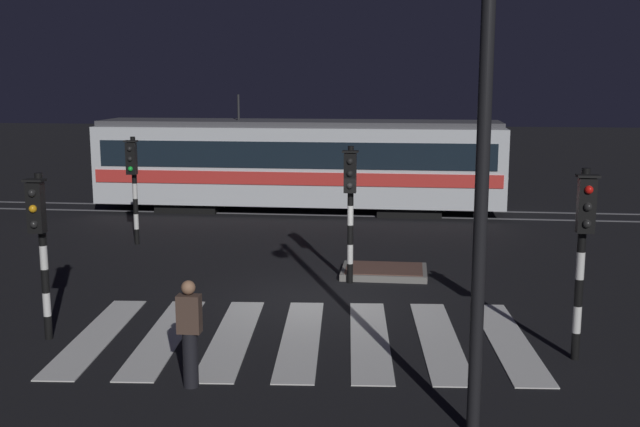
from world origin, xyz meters
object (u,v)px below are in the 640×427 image
at_px(traffic_light_corner_far_left, 133,174).
at_px(street_lamp_near_kerb, 486,122).
at_px(traffic_light_median_centre, 350,194).
at_px(pedestrian_waiting_at_kerb, 190,333).
at_px(traffic_light_corner_near_left, 40,232).
at_px(tram, 299,163).
at_px(traffic_light_corner_near_right, 583,236).

height_order(traffic_light_corner_far_left, street_lamp_near_kerb, street_lamp_near_kerb).
bearing_deg(traffic_light_median_centre, pedestrian_waiting_at_kerb, -107.46).
distance_m(traffic_light_corner_near_left, pedestrian_waiting_at_kerb, 3.86).
bearing_deg(traffic_light_corner_near_left, traffic_light_median_centre, 41.16).
relative_size(tram, pedestrian_waiting_at_kerb, 8.47).
relative_size(traffic_light_corner_near_left, street_lamp_near_kerb, 0.47).
bearing_deg(traffic_light_corner_near_left, traffic_light_corner_far_left, 98.60).
distance_m(traffic_light_corner_near_left, traffic_light_corner_near_right, 9.44).
height_order(traffic_light_corner_near_right, traffic_light_corner_far_left, traffic_light_corner_near_right).
height_order(traffic_light_median_centre, tram, tram).
xyz_separation_m(traffic_light_median_centre, street_lamp_near_kerb, (2.26, -7.71, 2.11)).
bearing_deg(traffic_light_corner_far_left, traffic_light_median_centre, -28.46).
bearing_deg(street_lamp_near_kerb, pedestrian_waiting_at_kerb, 161.98).
relative_size(traffic_light_median_centre, pedestrian_waiting_at_kerb, 1.88).
bearing_deg(traffic_light_corner_far_left, tram, 57.36).
xyz_separation_m(traffic_light_corner_near_left, traffic_light_corner_far_left, (-1.22, 8.06, 0.01)).
bearing_deg(traffic_light_median_centre, tram, 105.08).
xyz_separation_m(street_lamp_near_kerb, pedestrian_waiting_at_kerb, (-4.25, 1.38, -3.35)).
height_order(traffic_light_corner_near_right, traffic_light_median_centre, traffic_light_corner_near_right).
bearing_deg(traffic_light_corner_far_left, pedestrian_waiting_at_kerb, -65.60).
bearing_deg(traffic_light_corner_near_right, pedestrian_waiting_at_kerb, -163.61).
distance_m(traffic_light_corner_far_left, pedestrian_waiting_at_kerb, 10.84).
relative_size(traffic_light_corner_near_left, tram, 0.21).
xyz_separation_m(traffic_light_corner_near_left, pedestrian_waiting_at_kerb, (3.23, -1.76, -1.16)).
xyz_separation_m(tram, pedestrian_waiting_at_kerb, (0.58, -15.86, -0.87)).
xyz_separation_m(traffic_light_corner_near_right, tram, (-6.79, 14.04, -0.43)).
xyz_separation_m(traffic_light_corner_near_left, traffic_light_corner_near_right, (9.44, 0.07, 0.14)).
height_order(traffic_light_median_centre, traffic_light_corner_far_left, traffic_light_median_centre).
bearing_deg(traffic_light_median_centre, traffic_light_corner_far_left, 151.54).
bearing_deg(traffic_light_corner_far_left, traffic_light_corner_near_left, -81.40).
height_order(traffic_light_corner_near_left, street_lamp_near_kerb, street_lamp_near_kerb).
distance_m(tram, pedestrian_waiting_at_kerb, 15.90).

